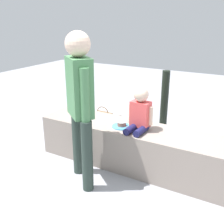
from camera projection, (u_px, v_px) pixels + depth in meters
name	position (u px, v px, depth m)	size (l,w,h in m)	color
ground_plane	(130.00, 164.00, 3.25)	(12.00, 12.00, 0.00)	#92939B
concrete_ledge	(131.00, 146.00, 3.16)	(2.22, 0.53, 0.49)	gray
child_seated	(140.00, 112.00, 2.93)	(0.28, 0.32, 0.48)	#1A1B4B
adult_standing	(80.00, 97.00, 2.62)	(0.39, 0.35, 1.57)	#28362F
cake_plate	(122.00, 125.00, 3.07)	(0.22, 0.22, 0.07)	#4CA5D8
gift_bag	(219.00, 150.00, 3.33)	(0.21, 0.09, 0.29)	#4C99E0
railing_post	(164.00, 112.00, 3.98)	(0.36, 0.36, 0.96)	black
water_bottle_near_gift	(127.00, 122.00, 4.29)	(0.07, 0.07, 0.18)	silver
water_bottle_far_side	(169.00, 147.00, 3.49)	(0.07, 0.07, 0.19)	silver
party_cup_red	(205.00, 146.00, 3.58)	(0.09, 0.09, 0.10)	red
handbag_black_leather	(120.00, 129.00, 3.96)	(0.30, 0.11, 0.34)	black
handbag_brown_canvas	(103.00, 120.00, 4.27)	(0.28, 0.15, 0.35)	brown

